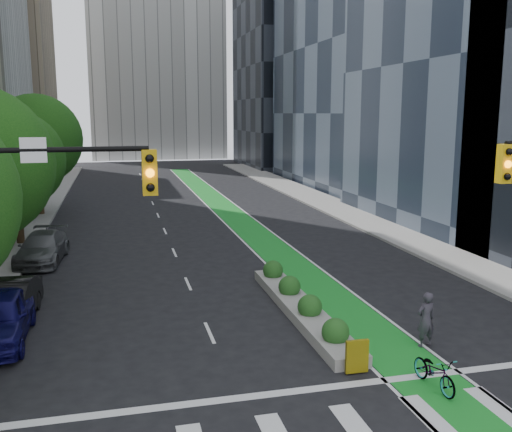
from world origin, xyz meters
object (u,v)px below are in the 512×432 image
bicycle (435,371)px  parked_car_left_mid (7,304)px  cyclist (426,320)px  parked_car_left_far (42,248)px  median_planter (301,305)px

bicycle → parked_car_left_mid: size_ratio=0.40×
cyclist → parked_car_left_far: cyclist is taller
median_planter → bicycle: size_ratio=5.49×
median_planter → parked_car_left_mid: (-10.70, 1.56, 0.41)m
bicycle → parked_car_left_far: 21.07m
cyclist → parked_car_left_far: 19.81m
parked_car_left_mid → parked_car_left_far: parked_car_left_mid is taller
cyclist → parked_car_left_mid: 14.75m
bicycle → parked_car_left_far: size_ratio=0.36×
median_planter → bicycle: 6.80m
median_planter → bicycle: median_planter is taller
bicycle → parked_car_left_mid: bearing=142.4°
median_planter → cyclist: bearing=-52.5°
bicycle → cyclist: bearing=60.3°
median_planter → parked_car_left_far: (-10.50, 10.59, 0.38)m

